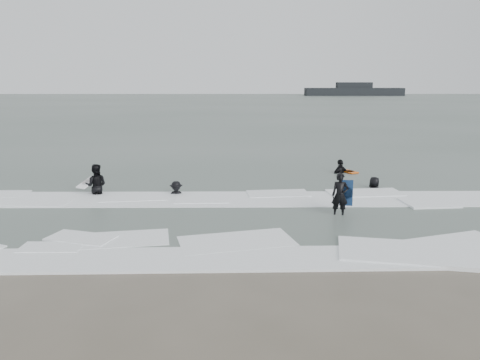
{
  "coord_description": "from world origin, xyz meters",
  "views": [
    {
      "loc": [
        -0.15,
        -12.97,
        4.94
      ],
      "look_at": [
        0.0,
        5.0,
        1.1
      ],
      "focal_mm": 35.0,
      "sensor_mm": 36.0,
      "label": 1
    }
  ],
  "objects_px": {
    "surfer_centre": "(339,217)",
    "surfer_breaker": "(176,196)",
    "surfer_right_far": "(374,189)",
    "vessel_horizon": "(354,91)",
    "surfer_wading": "(97,195)",
    "surfer_right_near": "(340,174)"
  },
  "relations": [
    {
      "from": "surfer_right_far",
      "to": "surfer_wading",
      "type": "bearing_deg",
      "value": -43.35
    },
    {
      "from": "surfer_centre",
      "to": "surfer_breaker",
      "type": "relative_size",
      "value": 1.11
    },
    {
      "from": "surfer_wading",
      "to": "surfer_right_far",
      "type": "relative_size",
      "value": 1.12
    },
    {
      "from": "surfer_right_near",
      "to": "surfer_breaker",
      "type": "bearing_deg",
      "value": -0.73
    },
    {
      "from": "surfer_breaker",
      "to": "vessel_horizon",
      "type": "height_order",
      "value": "vessel_horizon"
    },
    {
      "from": "surfer_right_near",
      "to": "vessel_horizon",
      "type": "xyz_separation_m",
      "value": [
        32.58,
        128.92,
        1.58
      ]
    },
    {
      "from": "surfer_centre",
      "to": "surfer_wading",
      "type": "height_order",
      "value": "surfer_wading"
    },
    {
      "from": "surfer_right_near",
      "to": "surfer_right_far",
      "type": "relative_size",
      "value": 1.12
    },
    {
      "from": "surfer_centre",
      "to": "surfer_right_far",
      "type": "distance_m",
      "value": 5.15
    },
    {
      "from": "surfer_wading",
      "to": "surfer_breaker",
      "type": "xyz_separation_m",
      "value": [
        3.51,
        -0.14,
        0.0
      ]
    },
    {
      "from": "surfer_wading",
      "to": "surfer_right_far",
      "type": "xyz_separation_m",
      "value": [
        12.53,
        1.07,
        0.0
      ]
    },
    {
      "from": "surfer_wading",
      "to": "surfer_right_near",
      "type": "bearing_deg",
      "value": -162.83
    },
    {
      "from": "surfer_centre",
      "to": "vessel_horizon",
      "type": "relative_size",
      "value": 0.05
    },
    {
      "from": "surfer_wading",
      "to": "surfer_breaker",
      "type": "bearing_deg",
      "value": 173.05
    },
    {
      "from": "surfer_breaker",
      "to": "vessel_horizon",
      "type": "relative_size",
      "value": 0.05
    },
    {
      "from": "surfer_breaker",
      "to": "surfer_right_far",
      "type": "bearing_deg",
      "value": -1.39
    },
    {
      "from": "surfer_centre",
      "to": "surfer_right_far",
      "type": "height_order",
      "value": "surfer_right_far"
    },
    {
      "from": "surfer_right_far",
      "to": "vessel_horizon",
      "type": "distance_m",
      "value": 136.31
    },
    {
      "from": "surfer_wading",
      "to": "surfer_right_near",
      "type": "relative_size",
      "value": 1.0
    },
    {
      "from": "surfer_wading",
      "to": "surfer_breaker",
      "type": "height_order",
      "value": "surfer_wading"
    },
    {
      "from": "surfer_right_far",
      "to": "surfer_centre",
      "type": "bearing_deg",
      "value": 11.51
    },
    {
      "from": "surfer_breaker",
      "to": "surfer_wading",
      "type": "bearing_deg",
      "value": 168.62
    }
  ]
}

